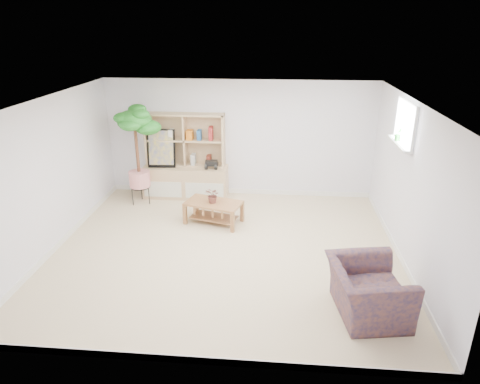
# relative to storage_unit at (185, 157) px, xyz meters

# --- Properties ---
(floor) EXTENTS (5.50, 5.00, 0.01)m
(floor) POSITION_rel_storage_unit_xyz_m (1.10, -2.24, -0.87)
(floor) COLOR beige
(floor) RESTS_ON ground
(ceiling) EXTENTS (5.50, 5.00, 0.01)m
(ceiling) POSITION_rel_storage_unit_xyz_m (1.10, -2.24, 1.53)
(ceiling) COLOR white
(ceiling) RESTS_ON walls
(walls) EXTENTS (5.51, 5.01, 2.40)m
(walls) POSITION_rel_storage_unit_xyz_m (1.10, -2.24, 0.33)
(walls) COLOR white
(walls) RESTS_ON floor
(baseboard) EXTENTS (5.50, 5.00, 0.10)m
(baseboard) POSITION_rel_storage_unit_xyz_m (1.10, -2.24, -0.82)
(baseboard) COLOR white
(baseboard) RESTS_ON floor
(window) EXTENTS (0.10, 0.98, 0.68)m
(window) POSITION_rel_storage_unit_xyz_m (3.83, -1.64, 1.13)
(window) COLOR silver
(window) RESTS_ON walls
(window_sill) EXTENTS (0.14, 1.00, 0.04)m
(window_sill) POSITION_rel_storage_unit_xyz_m (3.77, -1.64, 0.81)
(window_sill) COLOR white
(window_sill) RESTS_ON walls
(storage_unit) EXTENTS (1.74, 0.59, 1.74)m
(storage_unit) POSITION_rel_storage_unit_xyz_m (0.00, 0.00, 0.00)
(storage_unit) COLOR tan
(storage_unit) RESTS_ON floor
(poster) EXTENTS (0.57, 0.16, 0.78)m
(poster) POSITION_rel_storage_unit_xyz_m (-0.47, -0.05, 0.17)
(poster) COLOR yellow
(poster) RESTS_ON storage_unit
(toy_truck) EXTENTS (0.37, 0.26, 0.19)m
(toy_truck) POSITION_rel_storage_unit_xyz_m (0.56, -0.06, -0.12)
(toy_truck) COLOR black
(toy_truck) RESTS_ON storage_unit
(coffee_table) EXTENTS (1.10, 0.79, 0.41)m
(coffee_table) POSITION_rel_storage_unit_xyz_m (0.77, -1.24, -0.67)
(coffee_table) COLOR olive
(coffee_table) RESTS_ON floor
(table_plant) EXTENTS (0.34, 0.33, 0.29)m
(table_plant) POSITION_rel_storage_unit_xyz_m (0.77, -1.27, -0.32)
(table_plant) COLOR #215A21
(table_plant) RESTS_ON coffee_table
(floor_tree) EXTENTS (0.90, 0.90, 1.98)m
(floor_tree) POSITION_rel_storage_unit_xyz_m (-0.84, -0.45, 0.12)
(floor_tree) COLOR #17711A
(floor_tree) RESTS_ON floor
(armchair) EXTENTS (1.04, 1.15, 0.76)m
(armchair) POSITION_rel_storage_unit_xyz_m (3.06, -3.68, -0.49)
(armchair) COLOR #151F4C
(armchair) RESTS_ON floor
(sill_plant) EXTENTS (0.14, 0.13, 0.22)m
(sill_plant) POSITION_rel_storage_unit_xyz_m (3.77, -1.53, 0.94)
(sill_plant) COLOR #17711A
(sill_plant) RESTS_ON window_sill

